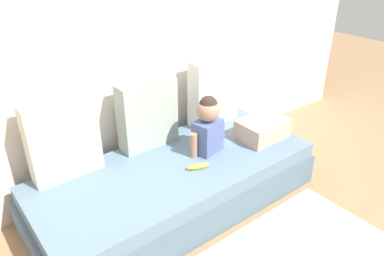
{
  "coord_description": "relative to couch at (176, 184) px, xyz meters",
  "views": [
    {
      "loc": [
        -1.32,
        -1.89,
        1.89
      ],
      "look_at": [
        0.15,
        0.0,
        0.62
      ],
      "focal_mm": 34.71,
      "sensor_mm": 36.0,
      "label": 1
    }
  ],
  "objects": [
    {
      "name": "couch",
      "position": [
        0.0,
        0.0,
        0.0
      ],
      "size": [
        2.16,
        0.93,
        0.37
      ],
      "color": "#495F70",
      "rests_on": "ground"
    },
    {
      "name": "folded_blanket",
      "position": [
        0.8,
        -0.12,
        0.27
      ],
      "size": [
        0.4,
        0.28,
        0.16
      ],
      "primitive_type": "cube",
      "color": "tan",
      "rests_on": "couch"
    },
    {
      "name": "back_wall",
      "position": [
        0.0,
        0.59,
        1.05
      ],
      "size": [
        5.36,
        0.1,
        2.48
      ],
      "primitive_type": "cube",
      "color": "silver",
      "rests_on": "ground"
    },
    {
      "name": "throw_pillow_right",
      "position": [
        0.67,
        0.36,
        0.48
      ],
      "size": [
        0.45,
        0.16,
        0.58
      ],
      "primitive_type": "cube",
      "color": "silver",
      "rests_on": "couch"
    },
    {
      "name": "throw_pillow_center",
      "position": [
        0.0,
        0.36,
        0.46
      ],
      "size": [
        0.46,
        0.16,
        0.54
      ],
      "primitive_type": "cube",
      "color": "#99A393",
      "rests_on": "couch"
    },
    {
      "name": "toddler",
      "position": [
        0.3,
        0.0,
        0.43
      ],
      "size": [
        0.33,
        0.2,
        0.46
      ],
      "color": "#4C5B93",
      "rests_on": "couch"
    },
    {
      "name": "banana",
      "position": [
        0.09,
        -0.15,
        0.21
      ],
      "size": [
        0.17,
        0.1,
        0.04
      ],
      "primitive_type": "ellipsoid",
      "rotation": [
        0.0,
        0.0,
        -0.35
      ],
      "color": "yellow",
      "rests_on": "couch"
    },
    {
      "name": "ground_plane",
      "position": [
        0.0,
        0.0,
        -0.18
      ],
      "size": [
        12.0,
        12.0,
        0.0
      ],
      "primitive_type": "plane",
      "color": "#93704C"
    },
    {
      "name": "throw_pillow_left",
      "position": [
        -0.67,
        0.36,
        0.47
      ],
      "size": [
        0.47,
        0.16,
        0.57
      ],
      "primitive_type": "cube",
      "color": "beige",
      "rests_on": "couch"
    }
  ]
}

